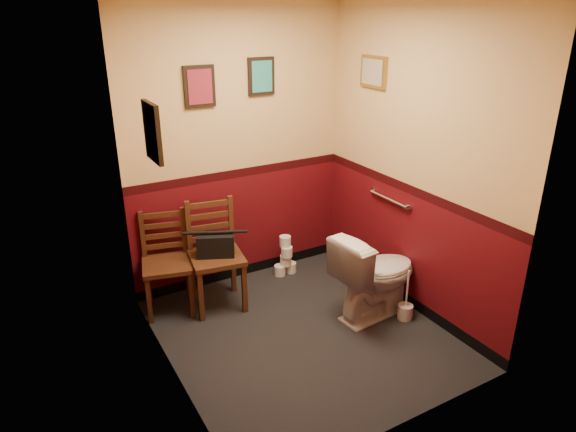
{
  "coord_description": "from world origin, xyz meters",
  "views": [
    {
      "loc": [
        -1.93,
        -3.13,
        2.59
      ],
      "look_at": [
        0.0,
        0.25,
        1.0
      ],
      "focal_mm": 32.0,
      "sensor_mm": 36.0,
      "label": 1
    }
  ],
  "objects": [
    {
      "name": "toilet_brush",
      "position": [
        0.92,
        -0.25,
        0.08
      ],
      "size": [
        0.13,
        0.13,
        0.48
      ],
      "color": "silver",
      "rests_on": "floor"
    },
    {
      "name": "floor",
      "position": [
        0.0,
        0.0,
        0.0
      ],
      "size": [
        2.2,
        2.4,
        0.0
      ],
      "primitive_type": "cube",
      "color": "black",
      "rests_on": "ground"
    },
    {
      "name": "chair_left",
      "position": [
        -0.84,
        0.98,
        0.46
      ],
      "size": [
        0.52,
        0.52,
        0.92
      ],
      "rotation": [
        0.0,
        0.0,
        -0.25
      ],
      "color": "#5A311B",
      "rests_on": "floor"
    },
    {
      "name": "framed_print_back_a",
      "position": [
        -0.35,
        1.18,
        1.95
      ],
      "size": [
        0.28,
        0.04,
        0.36
      ],
      "color": "black",
      "rests_on": "wall_back"
    },
    {
      "name": "handbag",
      "position": [
        -0.44,
        0.79,
        0.62
      ],
      "size": [
        0.37,
        0.29,
        0.24
      ],
      "rotation": [
        0.0,
        0.0,
        -0.43
      ],
      "color": "black",
      "rests_on": "chair_right"
    },
    {
      "name": "framed_print_right",
      "position": [
        1.08,
        0.6,
        2.05
      ],
      "size": [
        0.04,
        0.34,
        0.28
      ],
      "color": "olive",
      "rests_on": "wall_right"
    },
    {
      "name": "grab_bar",
      "position": [
        1.07,
        0.25,
        0.95
      ],
      "size": [
        0.05,
        0.56,
        0.06
      ],
      "color": "silver",
      "rests_on": "wall_right"
    },
    {
      "name": "framed_print_left",
      "position": [
        -1.08,
        0.1,
        1.85
      ],
      "size": [
        0.04,
        0.3,
        0.38
      ],
      "color": "black",
      "rests_on": "wall_left"
    },
    {
      "name": "wall_left",
      "position": [
        -1.1,
        0.0,
        1.35
      ],
      "size": [
        0.0,
        2.4,
        2.7
      ],
      "primitive_type": "cube",
      "rotation": [
        1.57,
        0.0,
        1.57
      ],
      "color": "#510A10",
      "rests_on": "ground"
    },
    {
      "name": "wall_right",
      "position": [
        1.1,
        0.0,
        1.35
      ],
      "size": [
        0.0,
        2.4,
        2.7
      ],
      "primitive_type": "cube",
      "rotation": [
        1.57,
        0.0,
        -1.57
      ],
      "color": "#510A10",
      "rests_on": "ground"
    },
    {
      "name": "toilet",
      "position": [
        0.72,
        -0.05,
        0.4
      ],
      "size": [
        0.85,
        0.53,
        0.79
      ],
      "primitive_type": "imported",
      "rotation": [
        0.0,
        0.0,
        1.67
      ],
      "color": "white",
      "rests_on": "floor"
    },
    {
      "name": "chair_right",
      "position": [
        -0.43,
        0.83,
        0.5
      ],
      "size": [
        0.53,
        0.53,
        0.99
      ],
      "rotation": [
        0.0,
        0.0,
        -0.16
      ],
      "color": "#5A311B",
      "rests_on": "floor"
    },
    {
      "name": "framed_print_back_b",
      "position": [
        0.25,
        1.18,
        2.0
      ],
      "size": [
        0.26,
        0.04,
        0.34
      ],
      "color": "black",
      "rests_on": "wall_back"
    },
    {
      "name": "wall_front",
      "position": [
        0.0,
        -1.2,
        1.35
      ],
      "size": [
        2.2,
        0.0,
        2.7
      ],
      "primitive_type": "cube",
      "rotation": [
        -1.57,
        0.0,
        0.0
      ],
      "color": "#510A10",
      "rests_on": "ground"
    },
    {
      "name": "wall_back",
      "position": [
        0.0,
        1.2,
        1.35
      ],
      "size": [
        2.2,
        0.0,
        2.7
      ],
      "primitive_type": "cube",
      "rotation": [
        1.57,
        0.0,
        0.0
      ],
      "color": "#510A10",
      "rests_on": "ground"
    },
    {
      "name": "tp_stack",
      "position": [
        0.4,
        1.0,
        0.18
      ],
      "size": [
        0.24,
        0.15,
        0.42
      ],
      "color": "silver",
      "rests_on": "floor"
    }
  ]
}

